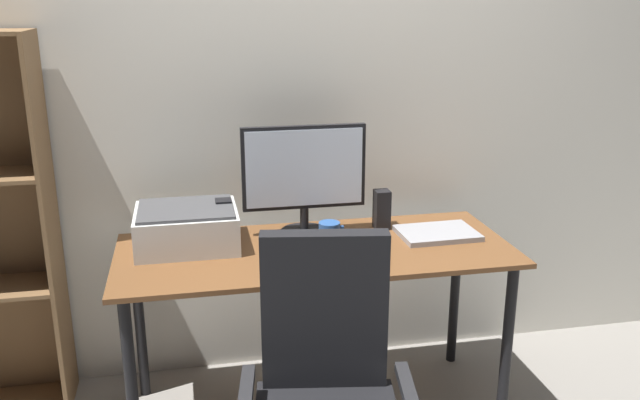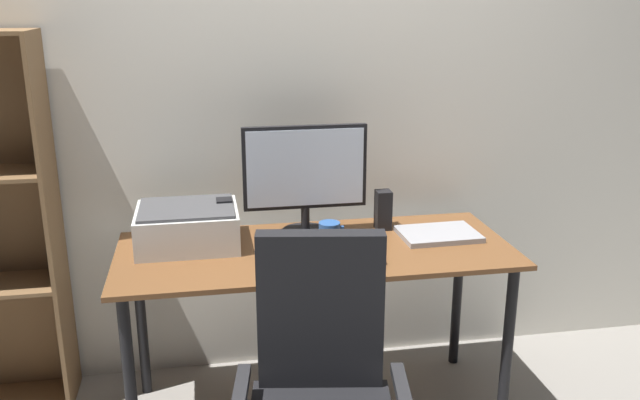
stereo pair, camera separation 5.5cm
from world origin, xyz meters
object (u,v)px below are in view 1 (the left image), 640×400
at_px(coffee_mug, 330,235).
at_px(speaker_right, 382,210).
at_px(monitor, 304,173).
at_px(keyboard, 311,261).
at_px(speaker_left, 224,219).
at_px(desk, 316,269).
at_px(mouse, 376,256).
at_px(laptop, 437,233).
at_px(printer, 187,227).

distance_m(coffee_mug, speaker_right, 0.33).
bearing_deg(monitor, keyboard, -96.01).
relative_size(monitor, speaker_left, 3.03).
height_order(desk, keyboard, keyboard).
relative_size(speaker_left, speaker_right, 1.00).
distance_m(desk, mouse, 0.28).
height_order(monitor, mouse, monitor).
distance_m(keyboard, coffee_mug, 0.19).
bearing_deg(laptop, speaker_right, 144.39).
xyz_separation_m(speaker_left, speaker_right, (0.67, 0.00, 0.00)).
bearing_deg(monitor, desk, -86.52).
height_order(mouse, laptop, mouse).
xyz_separation_m(keyboard, speaker_right, (0.37, 0.33, 0.08)).
bearing_deg(speaker_right, desk, -151.39).
height_order(desk, monitor, monitor).
bearing_deg(desk, speaker_left, 152.98).
bearing_deg(desk, laptop, 4.34).
bearing_deg(monitor, mouse, -59.34).
distance_m(keyboard, printer, 0.54).
distance_m(desk, keyboard, 0.19).
xyz_separation_m(mouse, laptop, (0.33, 0.21, -0.01)).
distance_m(mouse, coffee_mug, 0.22).
bearing_deg(monitor, coffee_mug, -70.84).
bearing_deg(mouse, desk, 141.24).
relative_size(keyboard, coffee_mug, 2.72).
relative_size(coffee_mug, speaker_right, 0.63).
height_order(mouse, coffee_mug, coffee_mug).
distance_m(mouse, speaker_right, 0.38).
xyz_separation_m(mouse, speaker_right, (0.12, 0.35, 0.07)).
relative_size(monitor, keyboard, 1.78).
bearing_deg(printer, speaker_left, 18.31).
distance_m(monitor, speaker_right, 0.38).
bearing_deg(mouse, monitor, 122.46).
bearing_deg(desk, monitor, 93.48).
distance_m(keyboard, laptop, 0.61).
distance_m(coffee_mug, speaker_left, 0.44).
relative_size(mouse, speaker_right, 0.56).
height_order(speaker_right, printer, speaker_right).
bearing_deg(speaker_right, laptop, -34.08).
xyz_separation_m(keyboard, laptop, (0.57, 0.20, 0.00)).
bearing_deg(coffee_mug, printer, 166.38).
bearing_deg(keyboard, desk, 72.74).
bearing_deg(printer, mouse, -23.13).
bearing_deg(speaker_left, speaker_right, 0.00).
height_order(speaker_left, speaker_right, same).
bearing_deg(monitor, laptop, -15.06).
xyz_separation_m(speaker_left, printer, (-0.15, -0.05, -0.00)).
bearing_deg(mouse, keyboard, 178.31).
relative_size(mouse, laptop, 0.30).
bearing_deg(laptop, desk, -177.19).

